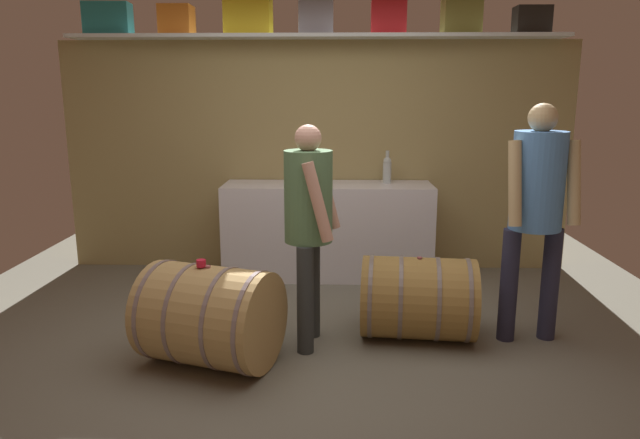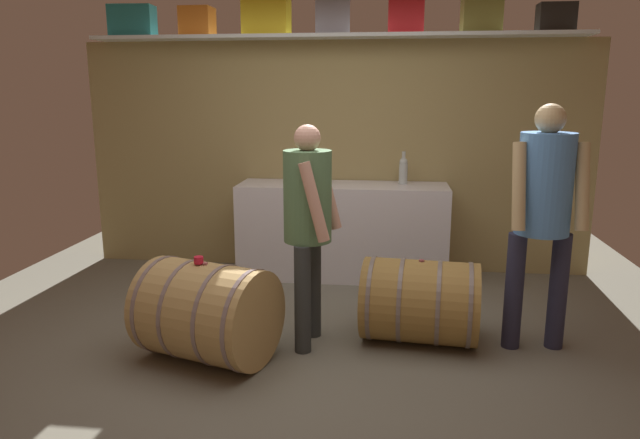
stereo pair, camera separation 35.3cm
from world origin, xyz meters
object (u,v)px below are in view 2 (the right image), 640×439
at_px(toolcase_black, 556,18).
at_px(wine_glass, 327,175).
at_px(toolcase_olive, 482,13).
at_px(winemaker_pouring, 309,213).
at_px(toolcase_orange, 197,22).
at_px(wine_bottle_clear, 403,170).
at_px(visitor_tasting, 544,203).
at_px(work_cabinet, 342,231).
at_px(wine_barrel_far, 420,301).
at_px(wine_barrel_near, 207,312).
at_px(toolcase_grey, 333,16).
at_px(toolcase_teal, 133,21).
at_px(toolcase_yellow, 266,16).
at_px(toolcase_red, 406,17).
at_px(tasting_cup, 199,260).

height_order(toolcase_black, wine_glass, toolcase_black).
bearing_deg(wine_glass, toolcase_olive, 10.54).
bearing_deg(winemaker_pouring, toolcase_orange, -136.12).
distance_m(wine_bottle_clear, visitor_tasting, 1.74).
bearing_deg(toolcase_olive, work_cabinet, -174.86).
bearing_deg(wine_barrel_far, wine_barrel_near, -156.42).
relative_size(toolcase_olive, wine_barrel_near, 0.35).
bearing_deg(toolcase_grey, winemaker_pouring, -94.00).
xyz_separation_m(toolcase_teal, wine_barrel_near, (1.28, -2.03, -2.03)).
xyz_separation_m(toolcase_yellow, wine_glass, (0.58, -0.25, -1.40)).
bearing_deg(toolcase_black, wine_glass, -172.76).
xyz_separation_m(wine_barrel_far, visitor_tasting, (0.76, -0.01, 0.71)).
distance_m(toolcase_red, wine_barrel_near, 3.13).
relative_size(wine_barrel_far, winemaker_pouring, 0.56).
bearing_deg(toolcase_olive, wine_barrel_far, -112.13).
bearing_deg(wine_bottle_clear, winemaker_pouring, -111.83).
bearing_deg(wine_barrel_near, toolcase_olive, 65.48).
relative_size(toolcase_yellow, tasting_cup, 6.97).
xyz_separation_m(wine_barrel_near, tasting_cup, (-0.04, 0.00, 0.34)).
bearing_deg(visitor_tasting, toolcase_grey, -52.10).
xyz_separation_m(toolcase_yellow, toolcase_olive, (1.90, 0.00, -0.00)).
distance_m(work_cabinet, tasting_cup, 2.01).
height_order(wine_bottle_clear, wine_glass, wine_bottle_clear).
bearing_deg(visitor_tasting, toolcase_olive, -87.49).
bearing_deg(toolcase_grey, toolcase_orange, 175.47).
bearing_deg(wine_barrel_far, toolcase_olive, 77.39).
relative_size(toolcase_black, wine_glass, 2.17).
xyz_separation_m(wine_glass, visitor_tasting, (1.56, -1.35, 0.03)).
relative_size(toolcase_teal, tasting_cup, 6.78).
height_order(toolcase_orange, winemaker_pouring, toolcase_orange).
distance_m(toolcase_orange, visitor_tasting, 3.48).
xyz_separation_m(toolcase_black, work_cabinet, (-1.80, -0.19, -1.89)).
bearing_deg(winemaker_pouring, wine_glass, -171.03).
bearing_deg(wine_glass, toolcase_red, 20.00).
relative_size(wine_bottle_clear, wine_barrel_far, 0.36).
bearing_deg(toolcase_teal, toolcase_red, -3.76).
xyz_separation_m(wine_bottle_clear, wine_barrel_near, (-1.27, -1.93, -0.68)).
bearing_deg(toolcase_red, toolcase_grey, -178.04).
relative_size(toolcase_red, toolcase_olive, 0.92).
bearing_deg(toolcase_red, toolcase_teal, -178.04).
distance_m(work_cabinet, wine_barrel_far, 1.56).
distance_m(toolcase_teal, toolcase_black, 3.80).
height_order(toolcase_red, visitor_tasting, toolcase_red).
bearing_deg(winemaker_pouring, toolcase_black, 139.44).
height_order(tasting_cup, winemaker_pouring, winemaker_pouring).
bearing_deg(toolcase_black, winemaker_pouring, -137.96).
relative_size(toolcase_grey, wine_glass, 2.35).
bearing_deg(work_cabinet, toolcase_orange, 172.31).
relative_size(toolcase_teal, wine_glass, 2.88).
relative_size(work_cabinet, tasting_cup, 32.23).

